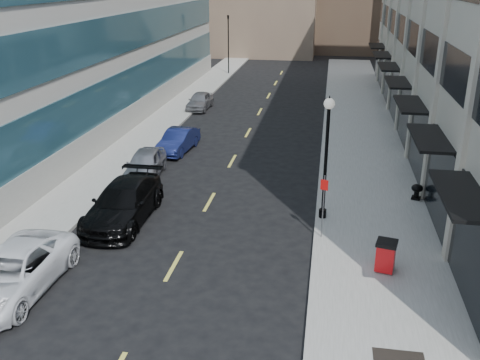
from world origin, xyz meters
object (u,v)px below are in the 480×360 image
(traffic_signal, at_px, (228,19))
(sign_post, at_px, (324,198))
(car_black_pickup, at_px, (123,203))
(trash_bin, at_px, (386,255))
(urn_planter, at_px, (417,190))
(car_white_van, at_px, (12,272))
(lamppost, at_px, (327,148))
(car_blue_sedan, at_px, (178,141))
(car_silver_sedan, at_px, (145,164))
(car_grey_sedan, at_px, (200,101))

(traffic_signal, relative_size, sign_post, 2.65)
(car_black_pickup, relative_size, sign_post, 2.16)
(traffic_signal, distance_m, trash_bin, 41.71)
(sign_post, height_order, urn_planter, sign_post)
(car_white_van, bearing_deg, urn_planter, 36.01)
(lamppost, bearing_deg, car_black_pickup, -170.40)
(car_white_van, distance_m, car_blue_sedan, 15.86)
(traffic_signal, relative_size, car_white_van, 1.28)
(traffic_signal, relative_size, trash_bin, 6.06)
(car_black_pickup, relative_size, trash_bin, 4.94)
(car_silver_sedan, distance_m, lamppost, 10.45)
(traffic_signal, distance_m, car_black_pickup, 36.97)
(car_grey_sedan, xyz_separation_m, sign_post, (10.10, -21.09, 1.16))
(car_blue_sedan, height_order, urn_planter, car_blue_sedan)
(lamppost, relative_size, urn_planter, 7.30)
(traffic_signal, xyz_separation_m, urn_planter, (15.10, -32.37, -5.12))
(car_grey_sedan, relative_size, lamppost, 0.73)
(car_blue_sedan, distance_m, lamppost, 12.46)
(car_blue_sedan, xyz_separation_m, sign_post, (8.83, -10.28, 1.15))
(traffic_signal, relative_size, urn_planter, 9.50)
(car_black_pickup, height_order, sign_post, sign_post)
(car_grey_sedan, distance_m, sign_post, 23.41)
(car_grey_sedan, relative_size, sign_post, 1.49)
(trash_bin, xyz_separation_m, lamppost, (-2.28, 4.16, 2.53))
(car_white_van, relative_size, trash_bin, 4.74)
(trash_bin, distance_m, lamppost, 5.38)
(car_white_van, distance_m, car_grey_sedan, 26.61)
(trash_bin, relative_size, lamppost, 0.21)
(sign_post, bearing_deg, traffic_signal, 128.19)
(sign_post, relative_size, urn_planter, 3.59)
(car_blue_sedan, height_order, sign_post, sign_post)
(car_white_van, height_order, car_black_pickup, car_black_pickup)
(car_blue_sedan, relative_size, sign_post, 1.55)
(car_blue_sedan, distance_m, sign_post, 13.61)
(traffic_signal, bearing_deg, car_silver_sedan, -87.35)
(car_grey_sedan, distance_m, lamppost, 21.84)
(car_black_pickup, bearing_deg, car_white_van, -105.17)
(car_white_van, bearing_deg, traffic_signal, 91.66)
(traffic_signal, bearing_deg, car_white_van, -89.06)
(car_silver_sedan, relative_size, car_blue_sedan, 1.03)
(car_grey_sedan, xyz_separation_m, urn_planter, (14.40, -16.42, -0.07))
(traffic_signal, relative_size, car_blue_sedan, 1.70)
(car_blue_sedan, relative_size, urn_planter, 5.57)
(car_silver_sedan, height_order, urn_planter, car_silver_sedan)
(car_white_van, relative_size, car_grey_sedan, 1.39)
(traffic_signal, distance_m, sign_post, 38.78)
(traffic_signal, height_order, lamppost, traffic_signal)
(car_white_van, xyz_separation_m, urn_planter, (14.40, 10.19, -0.16))
(car_grey_sedan, bearing_deg, lamppost, -61.40)
(car_silver_sedan, bearing_deg, car_black_pickup, -86.08)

